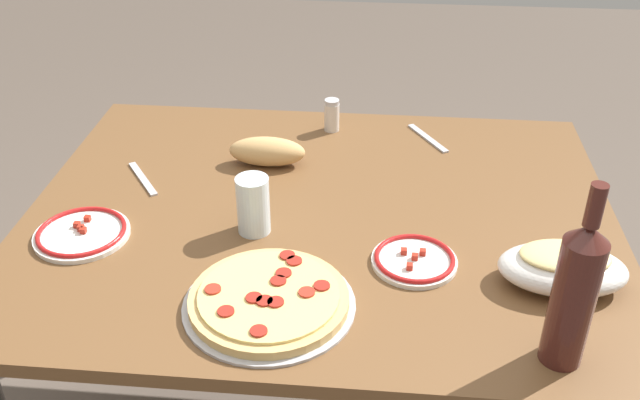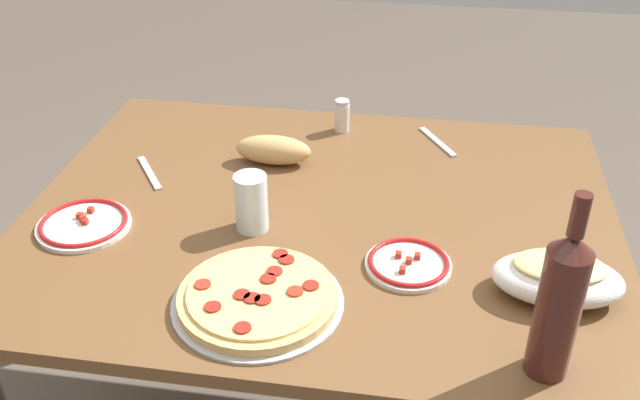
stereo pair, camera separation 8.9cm
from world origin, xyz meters
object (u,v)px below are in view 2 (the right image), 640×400
(side_plate_far, at_px, (408,263))
(baked_pasta_dish, at_px, (558,276))
(spice_shaker, at_px, (342,116))
(wine_bottle, at_px, (559,304))
(water_glass, at_px, (251,203))
(dining_table, at_px, (320,252))
(side_plate_near, at_px, (84,224))
(bread_loaf, at_px, (273,150))
(pepperoni_pizza, at_px, (258,297))

(side_plate_far, bearing_deg, baked_pasta_dish, -8.06)
(baked_pasta_dish, distance_m, spice_shaker, 0.78)
(side_plate_far, bearing_deg, wine_bottle, -45.35)
(baked_pasta_dish, bearing_deg, water_glass, 168.48)
(dining_table, height_order, baked_pasta_dish, baked_pasta_dish)
(baked_pasta_dish, distance_m, water_glass, 0.62)
(dining_table, relative_size, side_plate_far, 7.58)
(baked_pasta_dish, bearing_deg, dining_table, 156.35)
(side_plate_near, distance_m, bread_loaf, 0.48)
(side_plate_near, bearing_deg, bread_loaf, 45.36)
(wine_bottle, xyz_separation_m, side_plate_near, (-0.92, 0.27, -0.13))
(wine_bottle, bearing_deg, side_plate_far, 134.65)
(wine_bottle, relative_size, side_plate_near, 1.70)
(side_plate_near, height_order, bread_loaf, bread_loaf)
(dining_table, bearing_deg, spice_shaker, 90.89)
(bread_loaf, bearing_deg, spice_shaker, 54.98)
(pepperoni_pizza, distance_m, side_plate_near, 0.46)
(bread_loaf, height_order, spice_shaker, spice_shaker)
(wine_bottle, distance_m, bread_loaf, 0.85)
(dining_table, relative_size, baked_pasta_dish, 5.35)
(pepperoni_pizza, relative_size, wine_bottle, 0.94)
(baked_pasta_dish, height_order, wine_bottle, wine_bottle)
(pepperoni_pizza, bearing_deg, baked_pasta_dish, 12.04)
(pepperoni_pizza, relative_size, bread_loaf, 1.71)
(side_plate_near, bearing_deg, dining_table, 16.20)
(side_plate_far, xyz_separation_m, bread_loaf, (-0.35, 0.37, 0.03))
(side_plate_near, xyz_separation_m, side_plate_far, (0.69, -0.03, 0.00))
(pepperoni_pizza, height_order, baked_pasta_dish, baked_pasta_dish)
(dining_table, height_order, water_glass, water_glass)
(side_plate_near, relative_size, spice_shaker, 2.27)
(baked_pasta_dish, bearing_deg, side_plate_near, 175.96)
(dining_table, distance_m, water_glass, 0.23)
(dining_table, distance_m, bread_loaf, 0.29)
(dining_table, distance_m, wine_bottle, 0.65)
(pepperoni_pizza, xyz_separation_m, side_plate_near, (-0.42, 0.18, -0.01))
(water_glass, bearing_deg, pepperoni_pizza, -74.09)
(water_glass, relative_size, bread_loaf, 0.68)
(spice_shaker, bearing_deg, side_plate_near, -131.38)
(bread_loaf, bearing_deg, dining_table, -53.67)
(bread_loaf, bearing_deg, side_plate_far, -46.62)
(spice_shaker, bearing_deg, baked_pasta_dish, -51.69)
(pepperoni_pizza, relative_size, spice_shaker, 3.63)
(dining_table, bearing_deg, baked_pasta_dish, -23.65)
(water_glass, height_order, bread_loaf, water_glass)
(water_glass, distance_m, spice_shaker, 0.50)
(dining_table, xyz_separation_m, wine_bottle, (0.44, -0.41, 0.25))
(water_glass, height_order, spice_shaker, water_glass)
(baked_pasta_dish, bearing_deg, side_plate_far, 171.94)
(water_glass, relative_size, side_plate_near, 0.64)
(water_glass, bearing_deg, dining_table, 32.96)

